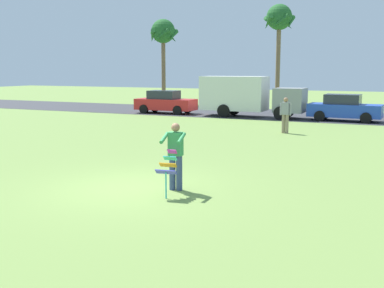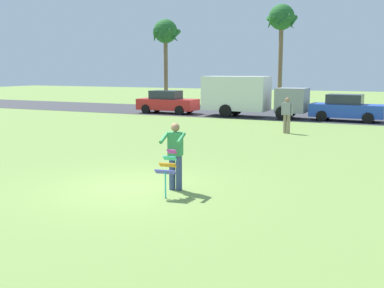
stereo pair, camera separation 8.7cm
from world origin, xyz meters
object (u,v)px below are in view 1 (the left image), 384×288
at_px(person_kite_flyer, 175,154).
at_px(person_walker_near, 285,114).
at_px(parked_car_red, 165,102).
at_px(parked_truck_grey_van, 246,95).
at_px(palm_tree_right_near, 279,21).
at_px(palm_tree_left_near, 163,34).
at_px(kite_held, 168,166).
at_px(parked_car_blue, 344,108).

relative_size(person_kite_flyer, person_walker_near, 1.00).
distance_m(parked_car_red, parked_truck_grey_van, 5.96).
xyz_separation_m(parked_car_red, palm_tree_right_near, (5.49, 9.72, 6.17)).
distance_m(parked_truck_grey_van, palm_tree_left_near, 14.15).
xyz_separation_m(kite_held, person_walker_near, (-0.14, 12.60, 0.18)).
relative_size(person_kite_flyer, palm_tree_left_near, 0.23).
xyz_separation_m(parked_truck_grey_van, person_walker_near, (4.19, -6.78, -0.48)).
bearing_deg(parked_car_red, person_walker_near, -33.82).
relative_size(parked_truck_grey_van, parked_car_blue, 1.57).
bearing_deg(parked_truck_grey_van, parked_car_blue, 0.01).
xyz_separation_m(parked_car_blue, palm_tree_right_near, (-6.57, 9.72, 6.17)).
xyz_separation_m(kite_held, parked_car_red, (-10.26, 19.38, 0.02)).
bearing_deg(parked_car_blue, person_kite_flyer, -95.82).
height_order(parked_car_blue, person_walker_near, person_walker_near).
bearing_deg(parked_car_red, parked_truck_grey_van, 0.00).
relative_size(parked_car_blue, person_walker_near, 2.46).
distance_m(person_kite_flyer, parked_car_red, 21.31).
relative_size(person_kite_flyer, palm_tree_right_near, 0.21).
xyz_separation_m(parked_car_red, palm_tree_left_near, (-4.52, 8.30, 5.34)).
bearing_deg(parked_car_blue, palm_tree_right_near, 124.04).
height_order(parked_car_red, person_walker_near, person_walker_near).
relative_size(kite_held, person_walker_near, 0.65).
height_order(kite_held, palm_tree_right_near, palm_tree_right_near).
bearing_deg(parked_car_red, palm_tree_right_near, 60.57).
relative_size(parked_truck_grey_van, palm_tree_left_near, 0.90).
bearing_deg(parked_truck_grey_van, palm_tree_right_near, 92.59).
height_order(kite_held, person_walker_near, person_walker_near).
xyz_separation_m(kite_held, palm_tree_left_near, (-14.78, 27.68, 5.36)).
xyz_separation_m(palm_tree_left_near, person_walker_near, (14.64, -15.08, -5.18)).
bearing_deg(palm_tree_left_near, person_kite_flyer, -61.53).
bearing_deg(person_kite_flyer, parked_truck_grey_van, 102.68).
distance_m(palm_tree_left_near, palm_tree_right_near, 10.14).
xyz_separation_m(person_kite_flyer, palm_tree_left_near, (-14.66, 27.04, 5.16)).
bearing_deg(palm_tree_right_near, parked_truck_grey_van, -87.41).
xyz_separation_m(person_kite_flyer, parked_car_blue, (1.91, 18.74, -0.18)).
relative_size(person_kite_flyer, parked_car_red, 0.41).
height_order(parked_car_red, parked_truck_grey_van, parked_truck_grey_van).
bearing_deg(parked_car_blue, person_walker_near, -105.94).
bearing_deg(kite_held, parked_car_blue, 84.72).
height_order(palm_tree_left_near, palm_tree_right_near, palm_tree_right_near).
xyz_separation_m(person_kite_flyer, palm_tree_right_near, (-4.66, 28.46, 6.00)).
xyz_separation_m(parked_car_red, parked_car_blue, (12.06, 0.00, 0.00)).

